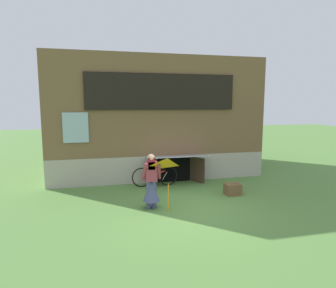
% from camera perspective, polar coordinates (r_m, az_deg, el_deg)
% --- Properties ---
extents(ground_plane, '(60.00, 60.00, 0.00)m').
position_cam_1_polar(ground_plane, '(8.83, 3.07, -12.60)').
color(ground_plane, '#56843D').
extents(log_house, '(8.78, 6.56, 5.00)m').
position_cam_1_polar(log_house, '(13.86, -3.55, 5.47)').
color(log_house, '#ADA393').
rests_on(log_house, ground_plane).
extents(person, '(0.61, 0.53, 1.65)m').
position_cam_1_polar(person, '(8.62, -3.33, -8.24)').
color(person, '#474C75').
rests_on(person, ground_plane).
extents(kite, '(0.79, 0.89, 1.47)m').
position_cam_1_polar(kite, '(8.05, -0.13, -5.37)').
color(kite, orange).
rests_on(kite, ground_plane).
extents(bicycle_red, '(1.75, 0.08, 0.80)m').
position_cam_1_polar(bicycle_red, '(10.95, -2.62, -6.40)').
color(bicycle_red, black).
rests_on(bicycle_red, ground_plane).
extents(wooden_crate, '(0.51, 0.43, 0.38)m').
position_cam_1_polar(wooden_crate, '(10.24, 12.68, -8.74)').
color(wooden_crate, brown).
rests_on(wooden_crate, ground_plane).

